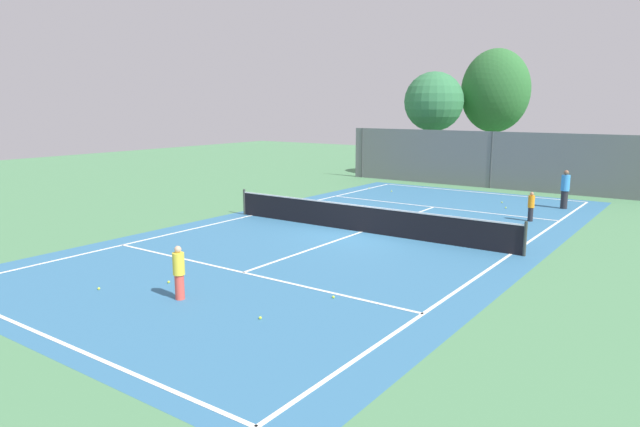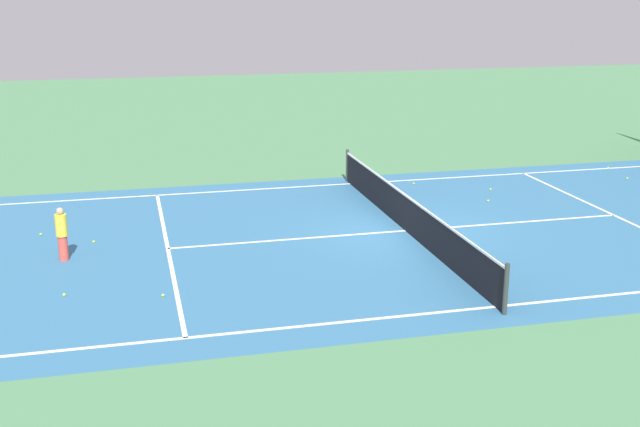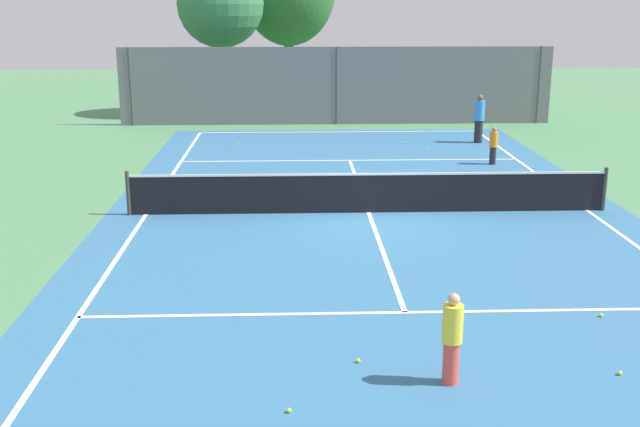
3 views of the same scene
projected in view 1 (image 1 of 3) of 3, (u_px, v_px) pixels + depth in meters
The scene contains 22 objects.
ground_plane at pixel (362, 232), 20.93m from camera, with size 80.00×80.00×0.00m, color #4C8456.
court_surface at pixel (362, 232), 20.93m from camera, with size 13.00×25.00×0.01m.
tennis_net at pixel (362, 218), 20.83m from camera, with size 11.90×0.10×1.10m.
perimeter_fence at pixel (491, 160), 31.83m from camera, with size 18.00×0.12×3.20m.
tree_0 at pixel (495, 91), 36.94m from camera, with size 4.50×3.68×8.28m.
tree_1 at pixel (434, 102), 36.45m from camera, with size 3.82×3.82×6.79m.
player_0 at pixel (565, 189), 25.54m from camera, with size 0.38×0.38×1.76m.
player_1 at pixel (179, 272), 13.53m from camera, with size 0.28×0.28×1.33m.
player_2 at pixel (531, 206), 22.76m from camera, with size 0.26×0.26×1.20m.
tennis_ball_0 at pixel (99, 289), 14.33m from camera, with size 0.07×0.07×0.07m, color #CCE533.
tennis_ball_1 at pixel (378, 227), 21.64m from camera, with size 0.07×0.07×0.07m, color #CCE533.
tennis_ball_2 at pixel (292, 209), 25.36m from camera, with size 0.07×0.07×0.07m, color #CCE533.
tennis_ball_3 at pixel (260, 318), 12.36m from camera, with size 0.07×0.07×0.07m, color #CCE533.
tennis_ball_4 at pixel (359, 211), 25.02m from camera, with size 0.07×0.07×0.07m, color #CCE533.
tennis_ball_5 at pixel (333, 297), 13.71m from camera, with size 0.07×0.07×0.07m, color #CCE533.
tennis_ball_6 at pixel (506, 208), 25.73m from camera, with size 0.07×0.07×0.07m, color #CCE533.
tennis_ball_7 at pixel (169, 282), 14.87m from camera, with size 0.07×0.07×0.07m, color #CCE533.
tennis_ball_8 at pixel (369, 188), 31.87m from camera, with size 0.07×0.07×0.07m, color #CCE533.
tennis_ball_9 at pixel (502, 202), 27.19m from camera, with size 0.07×0.07×0.07m, color #CCE533.
tennis_ball_10 at pixel (343, 205), 26.34m from camera, with size 0.07×0.07×0.07m, color #CCE533.
tennis_ball_11 at pixel (392, 191), 30.71m from camera, with size 0.07×0.07×0.07m, color #CCE533.
tennis_ball_12 at pixel (454, 241), 19.35m from camera, with size 0.07×0.07×0.07m, color #CCE533.
Camera 1 is at (10.59, -17.54, 4.60)m, focal length 31.67 mm.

